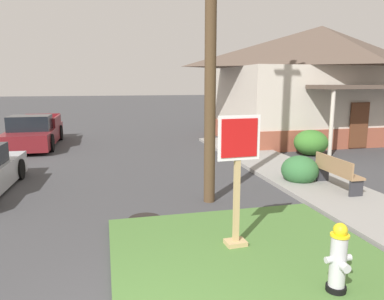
# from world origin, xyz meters

# --- Properties ---
(grass_corner_patch) EXTENTS (4.51, 4.44, 0.08)m
(grass_corner_patch) POSITION_xyz_m (1.98, 1.89, 0.04)
(grass_corner_patch) COLOR #477033
(grass_corner_patch) RESTS_ON ground
(sidewalk_strip) EXTENTS (2.20, 16.65, 0.12)m
(sidewalk_strip) POSITION_xyz_m (5.43, 6.06, 0.06)
(sidewalk_strip) COLOR gray
(sidewalk_strip) RESTS_ON ground
(fire_hydrant) EXTENTS (0.38, 0.34, 0.98)m
(fire_hydrant) POSITION_xyz_m (2.73, 0.68, 0.55)
(fire_hydrant) COLOR black
(fire_hydrant) RESTS_ON grass_corner_patch
(stop_sign) EXTENTS (0.76, 0.30, 2.30)m
(stop_sign) POSITION_xyz_m (1.89, 2.36, 1.22)
(stop_sign) COLOR tan
(stop_sign) RESTS_ON grass_corner_patch
(manhole_cover) EXTENTS (0.70, 0.70, 0.02)m
(manhole_cover) POSITION_xyz_m (0.48, 4.21, 0.01)
(manhole_cover) COLOR black
(manhole_cover) RESTS_ON ground
(pickup_truck_maroon) EXTENTS (2.07, 5.49, 1.48)m
(pickup_truck_maroon) POSITION_xyz_m (-3.44, 14.48, 0.62)
(pickup_truck_maroon) COLOR maroon
(pickup_truck_maroon) RESTS_ON ground
(street_bench) EXTENTS (0.44, 1.65, 0.85)m
(street_bench) POSITION_xyz_m (5.66, 4.95, 0.59)
(street_bench) COLOR #93704C
(street_bench) RESTS_ON sidewalk_strip
(corner_house) EXTENTS (10.32, 8.20, 5.70)m
(corner_house) POSITION_xyz_m (10.59, 13.85, 2.93)
(corner_house) COLOR brown
(corner_house) RESTS_ON ground
(shrub_near_porch) EXTENTS (1.34, 1.34, 1.03)m
(shrub_near_porch) POSITION_xyz_m (7.78, 9.71, 0.51)
(shrub_near_porch) COLOR #387029
(shrub_near_porch) RESTS_ON ground
(shrub_by_curb) EXTENTS (1.06, 1.06, 0.84)m
(shrub_by_curb) POSITION_xyz_m (5.14, 5.92, 0.42)
(shrub_by_curb) COLOR #316736
(shrub_by_curb) RESTS_ON ground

